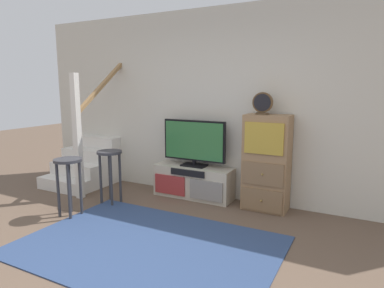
% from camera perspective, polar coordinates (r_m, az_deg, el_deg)
% --- Properties ---
extents(ground_plane, '(20.00, 20.00, 0.00)m').
position_cam_1_polar(ground_plane, '(3.24, -14.01, -20.59)').
color(ground_plane, brown).
extents(back_wall, '(6.40, 0.12, 2.70)m').
position_cam_1_polar(back_wall, '(4.91, 4.81, 6.58)').
color(back_wall, beige).
rests_on(back_wall, ground_plane).
extents(area_rug, '(2.60, 1.80, 0.01)m').
position_cam_1_polar(area_rug, '(3.65, -7.48, -16.62)').
color(area_rug, navy).
rests_on(area_rug, ground_plane).
extents(media_console, '(1.17, 0.38, 0.47)m').
position_cam_1_polar(media_console, '(4.98, 0.22, -6.40)').
color(media_console, '#BCB29E').
rests_on(media_console, ground_plane).
extents(television, '(0.97, 0.22, 0.67)m').
position_cam_1_polar(television, '(4.87, 0.36, 0.33)').
color(television, black).
rests_on(television, media_console).
extents(side_cabinet, '(0.58, 0.38, 1.26)m').
position_cam_1_polar(side_cabinet, '(4.52, 12.44, -3.16)').
color(side_cabinet, '#93704C').
rests_on(side_cabinet, ground_plane).
extents(desk_clock, '(0.26, 0.08, 0.28)m').
position_cam_1_polar(desk_clock, '(4.42, 11.81, 6.72)').
color(desk_clock, '#4C3823').
rests_on(desk_clock, side_cabinet).
extents(staircase, '(1.00, 1.36, 2.20)m').
position_cam_1_polar(staircase, '(6.07, -16.17, -2.51)').
color(staircase, silver).
rests_on(staircase, ground_plane).
extents(bar_stool_near, '(0.34, 0.34, 0.73)m').
position_cam_1_polar(bar_stool_near, '(4.48, -20.10, -4.75)').
color(bar_stool_near, '#333338').
rests_on(bar_stool_near, ground_plane).
extents(bar_stool_far, '(0.34, 0.34, 0.74)m').
position_cam_1_polar(bar_stool_far, '(4.80, -13.67, -3.41)').
color(bar_stool_far, '#333338').
rests_on(bar_stool_far, ground_plane).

